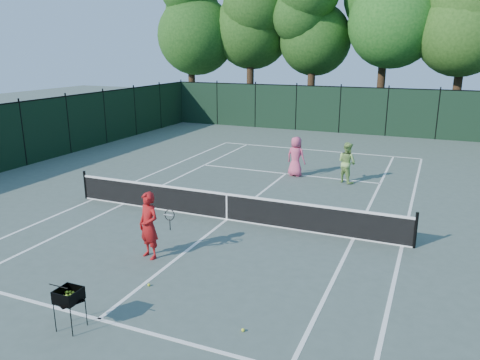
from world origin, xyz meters
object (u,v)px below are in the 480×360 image
at_px(player_green, 347,162).
at_px(ball_hopper, 69,296).
at_px(player_pink, 296,156).
at_px(loose_ball_midcourt, 149,285).
at_px(loose_ball_near_cart, 243,330).
at_px(coach, 149,225).

height_order(player_green, ball_hopper, player_green).
relative_size(player_pink, loose_ball_midcourt, 25.72).
distance_m(ball_hopper, loose_ball_midcourt, 2.23).
bearing_deg(player_pink, loose_ball_midcourt, 101.12).
distance_m(ball_hopper, loose_ball_near_cart, 3.51).
bearing_deg(loose_ball_near_cart, loose_ball_midcourt, 163.28).
xyz_separation_m(player_green, ball_hopper, (-3.02, -12.91, -0.12)).
relative_size(player_pink, player_green, 1.02).
height_order(coach, player_pink, coach).
xyz_separation_m(ball_hopper, loose_ball_near_cart, (3.20, 1.24, -0.70)).
height_order(coach, player_green, coach).
distance_m(player_pink, player_green, 2.26).
height_order(coach, loose_ball_midcourt, coach).
relative_size(player_pink, loose_ball_near_cart, 25.72).
relative_size(ball_hopper, loose_ball_midcourt, 12.83).
height_order(ball_hopper, loose_ball_midcourt, ball_hopper).
xyz_separation_m(player_pink, loose_ball_midcourt, (-0.33, -11.00, -0.84)).
height_order(player_pink, player_green, player_pink).
bearing_deg(player_green, loose_ball_near_cart, 124.09).
relative_size(coach, loose_ball_midcourt, 26.76).
distance_m(player_pink, loose_ball_midcourt, 11.04).
relative_size(coach, ball_hopper, 2.09).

